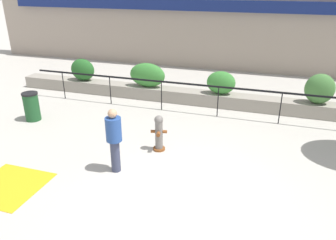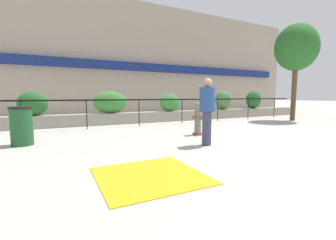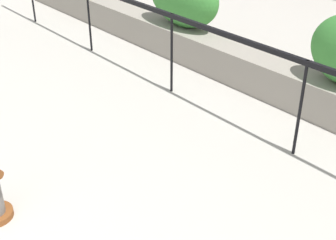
% 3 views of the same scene
% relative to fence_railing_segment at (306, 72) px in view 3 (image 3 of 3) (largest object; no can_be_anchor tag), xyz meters
% --- Properties ---
extents(fence_railing_segment, '(15.00, 0.05, 1.15)m').
position_rel_fence_railing_segment_xyz_m(fence_railing_segment, '(0.00, 0.00, 0.00)').
color(fence_railing_segment, black).
rests_on(fence_railing_segment, ground).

